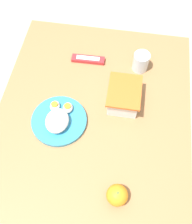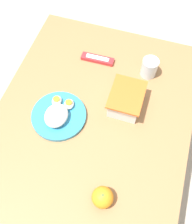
{
  "view_description": "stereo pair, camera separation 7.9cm",
  "coord_description": "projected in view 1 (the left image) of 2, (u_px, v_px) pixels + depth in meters",
  "views": [
    {
      "loc": [
        0.49,
        0.09,
        1.72
      ],
      "look_at": [
        -0.03,
        0.01,
        0.76
      ],
      "focal_mm": 42.0,
      "sensor_mm": 36.0,
      "label": 1
    },
    {
      "loc": [
        0.47,
        0.17,
        1.72
      ],
      "look_at": [
        -0.03,
        0.01,
        0.76
      ],
      "focal_mm": 42.0,
      "sensor_mm": 36.0,
      "label": 2
    }
  ],
  "objects": [
    {
      "name": "candy_bar",
      "position": [
        88.0,
        59.0,
        1.26
      ],
      "size": [
        0.04,
        0.16,
        0.02
      ],
      "color": "#B7282D",
      "rests_on": "table"
    },
    {
      "name": "table",
      "position": [
        92.0,
        129.0,
        1.18
      ],
      "size": [
        1.1,
        0.83,
        0.73
      ],
      "color": "#996B42",
      "rests_on": "ground_plane"
    },
    {
      "name": "rice_plate",
      "position": [
        59.0,
        120.0,
        1.09
      ],
      "size": [
        0.23,
        0.23,
        0.07
      ],
      "color": "teal",
      "rests_on": "table"
    },
    {
      "name": "orange_fruit",
      "position": [
        117.0,
        195.0,
        0.92
      ],
      "size": [
        0.08,
        0.08,
        0.08
      ],
      "color": "orange",
      "rests_on": "table"
    },
    {
      "name": "drinking_glass",
      "position": [
        141.0,
        62.0,
        1.21
      ],
      "size": [
        0.07,
        0.07,
        0.09
      ],
      "color": "silver",
      "rests_on": "table"
    },
    {
      "name": "ground_plane",
      "position": [
        93.0,
        170.0,
        1.75
      ],
      "size": [
        10.0,
        10.0,
        0.0
      ],
      "primitive_type": "plane",
      "color": "#B2A899"
    },
    {
      "name": "food_container",
      "position": [
        124.0,
        97.0,
        1.12
      ],
      "size": [
        0.17,
        0.14,
        0.09
      ],
      "color": "white",
      "rests_on": "table"
    }
  ]
}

